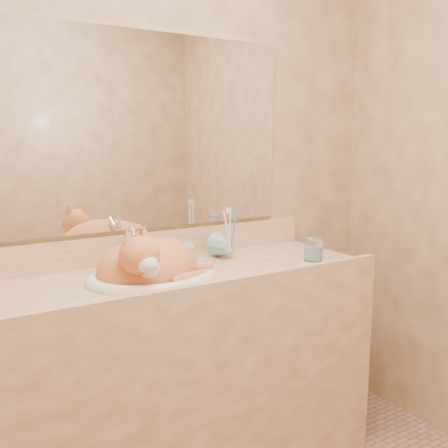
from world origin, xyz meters
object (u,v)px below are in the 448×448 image
cat (149,262)px  soap_dispenser (185,245)px  sink_basin (152,259)px  water_glass (313,250)px  vanity_counter (176,377)px  toothbrush_cup (231,249)px

cat → soap_dispenser: bearing=14.8°
sink_basin → water_glass: size_ratio=5.27×
sink_basin → cat: 0.02m
sink_basin → soap_dispenser: (0.19, 0.11, 0.01)m
vanity_counter → cat: 0.50m
cat → toothbrush_cup: (0.42, 0.10, -0.02)m
sink_basin → soap_dispenser: bearing=35.6°
vanity_counter → sink_basin: 0.51m
soap_dispenser → water_glass: 0.53m
sink_basin → vanity_counter: bearing=17.9°
cat → toothbrush_cup: bearing=0.0°
vanity_counter → toothbrush_cup: toothbrush_cup is taller
vanity_counter → cat: cat is taller
toothbrush_cup → water_glass: size_ratio=1.16×
toothbrush_cup → water_glass: bearing=-40.5°
soap_dispenser → vanity_counter: bearing=-115.0°
vanity_counter → water_glass: water_glass is taller
cat → toothbrush_cup: 0.43m
cat → soap_dispenser: 0.23m
vanity_counter → cat: size_ratio=3.91×
sink_basin → soap_dispenser: 0.22m
sink_basin → toothbrush_cup: sink_basin is taller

